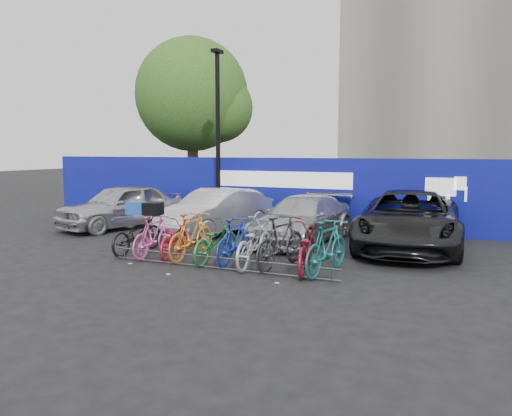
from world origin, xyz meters
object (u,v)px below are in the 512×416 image
Objects in this scene: tree at (197,98)px; bike_4 at (215,241)px; bike_0 at (137,234)px; car_3 at (409,220)px; bike_5 at (235,240)px; bike_1 at (154,236)px; bike_8 at (306,248)px; bike_2 at (174,239)px; car_0 at (122,206)px; bike_6 at (254,243)px; bike_rack at (219,263)px; bike_3 at (191,236)px; bike_9 at (327,247)px; car_2 at (302,219)px; bike_7 at (281,242)px; car_1 at (216,212)px; lamppost at (218,133)px.

tree reaches higher than bike_4.
car_3 is at bearing -149.97° from bike_0.
bike_5 reaches higher than bike_4.
bike_4 is (1.68, 0.13, -0.02)m from bike_1.
bike_8 reaches higher than bike_0.
bike_8 is (3.52, -0.19, 0.07)m from bike_2.
bike_1 is at bearing 6.52° from bike_4.
bike_6 is (6.49, -3.38, -0.22)m from car_0.
tree reaches higher than bike_rack.
bike_5 reaches higher than bike_2.
bike_1 is at bearing 13.01° from bike_2.
car_3 is at bearing -136.39° from bike_4.
bike_3 is 0.98× the size of bike_9.
car_2 reaches higher than bike_0.
bike_6 is at bearing 16.55° from bike_7.
bike_5 is 0.90× the size of bike_7.
bike_8 is (-1.73, -3.67, -0.25)m from car_3.
bike_2 is at bearing 154.62° from bike_rack.
car_2 is at bearing -80.17° from bike_8.
bike_6 is 0.65m from bike_7.
bike_6 is 1.05× the size of bike_9.
tree reaches higher than bike_6.
bike_1 reaches higher than bike_4.
car_3 reaches higher than bike_0.
tree is at bearing -38.21° from bike_9.
bike_3 is 2.97m from bike_8.
car_1 is 3.90m from bike_4.
lamppost is at bearing -67.04° from bike_3.
bike_9 is (8.24, -3.44, -0.17)m from car_0.
bike_7 is at bearing -178.62° from bike_1.
car_3 is 2.72× the size of bike_6.
car_2 is at bearing 10.96° from car_1.
bike_2 is (0.62, -3.36, -0.27)m from car_1.
car_0 is at bearing 177.30° from car_3.
bike_2 is 0.57m from bike_3.
car_0 is 4.52m from bike_0.
car_3 reaches higher than bike_9.
bike_5 is at bearing -12.49° from bike_6.
car_3 is at bearing 9.88° from car_2.
car_3 is 2.85× the size of bike_9.
bike_3 is at bearing 147.52° from bike_rack.
bike_9 is (1.11, -0.13, -0.01)m from bike_7.
tree reaches higher than bike_9.
tree is 4.02× the size of bike_3.
bike_rack is at bearing 143.43° from bike_2.
bike_2 is 0.84× the size of bike_6.
lamppost reaches higher than bike_rack.
car_2 is 2.34× the size of bike_0.
bike_3 is at bearing 11.41° from bike_7.
bike_2 is at bearing 7.08° from bike_9.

